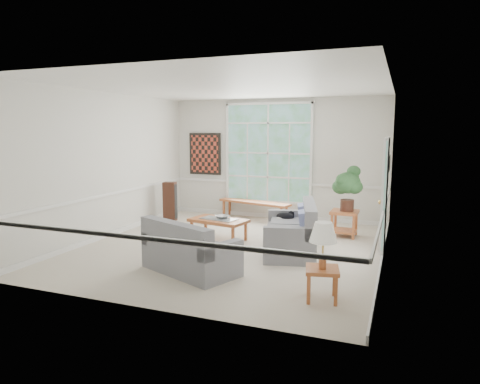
% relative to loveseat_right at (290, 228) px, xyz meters
% --- Properties ---
extents(floor, '(5.50, 6.00, 0.01)m').
position_rel_loveseat_right_xyz_m(floor, '(-1.12, -0.10, -0.46)').
color(floor, beige).
rests_on(floor, ground).
extents(ceiling, '(5.50, 6.00, 0.02)m').
position_rel_loveseat_right_xyz_m(ceiling, '(-1.12, -0.10, 2.54)').
color(ceiling, white).
rests_on(ceiling, ground).
extents(wall_back, '(5.50, 0.02, 3.00)m').
position_rel_loveseat_right_xyz_m(wall_back, '(-1.12, 2.90, 1.04)').
color(wall_back, silver).
rests_on(wall_back, ground).
extents(wall_front, '(5.50, 0.02, 3.00)m').
position_rel_loveseat_right_xyz_m(wall_front, '(-1.12, -3.10, 1.04)').
color(wall_front, silver).
rests_on(wall_front, ground).
extents(wall_left, '(0.02, 6.00, 3.00)m').
position_rel_loveseat_right_xyz_m(wall_left, '(-3.87, -0.10, 1.04)').
color(wall_left, silver).
rests_on(wall_left, ground).
extents(wall_right, '(0.02, 6.00, 3.00)m').
position_rel_loveseat_right_xyz_m(wall_right, '(1.63, -0.10, 1.04)').
color(wall_right, silver).
rests_on(wall_right, ground).
extents(window_back, '(2.30, 0.08, 2.40)m').
position_rel_loveseat_right_xyz_m(window_back, '(-1.32, 2.86, 1.19)').
color(window_back, white).
rests_on(window_back, wall_back).
extents(entry_door, '(0.08, 0.90, 2.10)m').
position_rel_loveseat_right_xyz_m(entry_door, '(1.59, 0.50, 0.59)').
color(entry_door, white).
rests_on(entry_door, floor).
extents(door_sidelight, '(0.08, 0.26, 1.90)m').
position_rel_loveseat_right_xyz_m(door_sidelight, '(1.59, -0.13, 0.69)').
color(door_sidelight, white).
rests_on(door_sidelight, wall_right).
extents(wall_art, '(0.90, 0.06, 1.10)m').
position_rel_loveseat_right_xyz_m(wall_art, '(-3.07, 2.85, 1.14)').
color(wall_art, '#5E251A').
rests_on(wall_art, wall_back).
extents(wall_frame_near, '(0.04, 0.26, 0.32)m').
position_rel_loveseat_right_xyz_m(wall_frame_near, '(1.59, 1.65, 1.09)').
color(wall_frame_near, black).
rests_on(wall_frame_near, wall_right).
extents(wall_frame_far, '(0.04, 0.26, 0.32)m').
position_rel_loveseat_right_xyz_m(wall_frame_far, '(1.59, 2.05, 1.09)').
color(wall_frame_far, black).
rests_on(wall_frame_far, wall_right).
extents(loveseat_right, '(1.26, 1.86, 0.92)m').
position_rel_loveseat_right_xyz_m(loveseat_right, '(0.00, 0.00, 0.00)').
color(loveseat_right, gray).
rests_on(loveseat_right, floor).
extents(loveseat_front, '(1.73, 1.33, 0.84)m').
position_rel_loveseat_right_xyz_m(loveseat_front, '(-1.19, -1.63, -0.04)').
color(loveseat_front, gray).
rests_on(loveseat_front, floor).
extents(coffee_table, '(1.25, 0.83, 0.43)m').
position_rel_loveseat_right_xyz_m(coffee_table, '(-1.59, 0.36, -0.24)').
color(coffee_table, '#A9572C').
rests_on(coffee_table, floor).
extents(pewter_bowl, '(0.45, 0.45, 0.08)m').
position_rel_loveseat_right_xyz_m(pewter_bowl, '(-1.54, 0.43, 0.01)').
color(pewter_bowl, '#9A9BA0').
rests_on(pewter_bowl, coffee_table).
extents(window_bench, '(1.97, 0.84, 0.45)m').
position_rel_loveseat_right_xyz_m(window_bench, '(-1.57, 2.55, -0.23)').
color(window_bench, '#A9572C').
rests_on(window_bench, floor).
extents(end_table, '(0.56, 0.56, 0.55)m').
position_rel_loveseat_right_xyz_m(end_table, '(0.77, 1.56, -0.18)').
color(end_table, '#A9572C').
rests_on(end_table, floor).
extents(houseplant, '(0.67, 0.67, 0.97)m').
position_rel_loveseat_right_xyz_m(houseplant, '(0.82, 1.53, 0.57)').
color(houseplant, '#29532A').
rests_on(houseplant, end_table).
extents(side_table, '(0.51, 0.51, 0.44)m').
position_rel_loveseat_right_xyz_m(side_table, '(0.95, -2.04, -0.24)').
color(side_table, '#A9572C').
rests_on(side_table, floor).
extents(table_lamp, '(0.42, 0.42, 0.62)m').
position_rel_loveseat_right_xyz_m(table_lamp, '(0.96, -2.08, 0.29)').
color(table_lamp, white).
rests_on(table_lamp, side_table).
extents(pet_bed, '(0.49, 0.49, 0.14)m').
position_rel_loveseat_right_xyz_m(pet_bed, '(-2.40, 1.78, -0.39)').
color(pet_bed, gray).
rests_on(pet_bed, floor).
extents(floor_speaker, '(0.34, 0.29, 0.96)m').
position_rel_loveseat_right_xyz_m(floor_speaker, '(-3.46, 1.64, 0.02)').
color(floor_speaker, '#381C13').
rests_on(floor_speaker, floor).
extents(cat, '(0.38, 0.29, 0.17)m').
position_rel_loveseat_right_xyz_m(cat, '(-0.24, 0.56, 0.09)').
color(cat, black).
rests_on(cat, loveseat_right).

